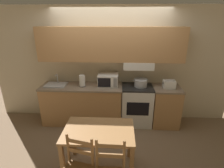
{
  "coord_description": "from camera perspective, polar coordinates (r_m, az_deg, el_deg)",
  "views": [
    {
      "loc": [
        0.22,
        -3.82,
        2.28
      ],
      "look_at": [
        0.05,
        -0.53,
        1.04
      ],
      "focal_mm": 28.0,
      "sensor_mm": 36.0,
      "label": 1
    }
  ],
  "objects": [
    {
      "name": "microwave",
      "position": [
        3.83,
        -1.29,
        1.41
      ],
      "size": [
        0.43,
        0.38,
        0.26
      ],
      "color": "white",
      "rests_on": "lower_counter_main"
    },
    {
      "name": "cooking_pot",
      "position": [
        3.83,
        9.38,
        0.45
      ],
      "size": [
        0.37,
        0.29,
        0.16
      ],
      "color": "#B7BABF",
      "rests_on": "stove_range"
    },
    {
      "name": "dining_table",
      "position": [
        2.73,
        -4.3,
        -16.64
      ],
      "size": [
        1.04,
        0.68,
        0.75
      ],
      "color": "#9E7042",
      "rests_on": "ground_plane"
    },
    {
      "name": "lower_counter_main",
      "position": [
        4.07,
        -9.54,
        -6.45
      ],
      "size": [
        1.78,
        0.59,
        0.89
      ],
      "color": "tan",
      "rests_on": "ground_plane"
    },
    {
      "name": "wall_back",
      "position": [
        3.83,
        -0.18,
        9.18
      ],
      "size": [
        5.43,
        0.38,
        2.55
      ],
      "color": "beige",
      "rests_on": "ground_plane"
    },
    {
      "name": "stove_range",
      "position": [
        4.01,
        8.03,
        -6.82
      ],
      "size": [
        0.67,
        0.55,
        0.89
      ],
      "color": "white",
      "rests_on": "ground_plane"
    },
    {
      "name": "paper_towel_roll",
      "position": [
        3.83,
        -9.7,
        1.05
      ],
      "size": [
        0.14,
        0.14,
        0.25
      ],
      "color": "black",
      "rests_on": "lower_counter_main"
    },
    {
      "name": "sink_basin",
      "position": [
        4.05,
        -17.84,
        -0.18
      ],
      "size": [
        0.45,
        0.34,
        0.23
      ],
      "color": "#B7BABF",
      "rests_on": "lower_counter_main"
    },
    {
      "name": "ground_plane",
      "position": [
        4.45,
        -0.29,
        -10.18
      ],
      "size": [
        16.0,
        16.0,
        0.0
      ],
      "primitive_type": "plane",
      "color": "#7F664C"
    },
    {
      "name": "toaster",
      "position": [
        3.88,
        18.15,
        -0.06
      ],
      "size": [
        0.26,
        0.18,
        0.17
      ],
      "color": "white",
      "rests_on": "lower_counter_right_stub"
    },
    {
      "name": "lower_counter_right_stub",
      "position": [
        4.11,
        16.95,
        -6.86
      ],
      "size": [
        0.59,
        0.59,
        0.89
      ],
      "color": "tan",
      "rests_on": "ground_plane"
    }
  ]
}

